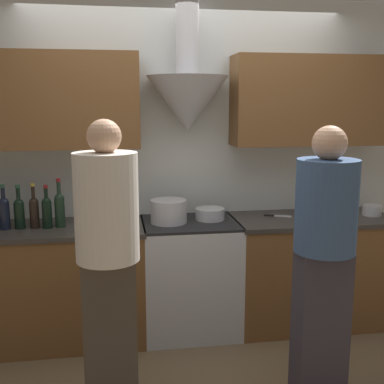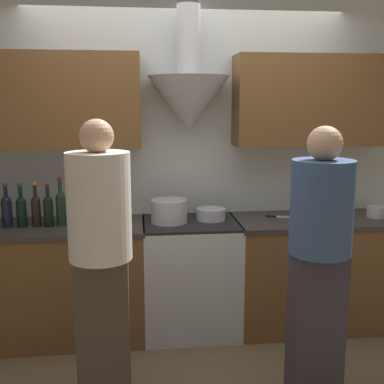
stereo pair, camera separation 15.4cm
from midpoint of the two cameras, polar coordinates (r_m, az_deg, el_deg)
The scene contains 17 objects.
ground_plane at distance 3.74m, azimuth -0.72°, elevation -18.02°, with size 12.00×12.00×0.00m, color brown.
wall_back at distance 3.85m, azimuth -2.46°, elevation 6.10°, with size 8.40×0.62×2.60m.
counter_left at distance 3.85m, azimuth -17.85°, elevation -10.39°, with size 1.45×0.62×0.89m.
counter_right at distance 4.07m, azimuth 12.79°, elevation -8.97°, with size 1.28×0.62×0.89m.
stove_range at distance 3.83m, azimuth -1.41°, elevation -9.92°, with size 0.73×0.60×0.89m.
wine_bottle_4 at distance 3.73m, azimuth -22.48°, elevation -2.14°, with size 0.07×0.07×0.33m.
wine_bottle_5 at distance 3.71m, azimuth -20.93°, elevation -2.18°, with size 0.07×0.07×0.32m.
wine_bottle_6 at distance 3.69m, azimuth -19.35°, elevation -2.09°, with size 0.07×0.07×0.33m.
wine_bottle_7 at distance 3.66m, azimuth -17.99°, elevation -2.12°, with size 0.07×0.07×0.32m.
wine_bottle_8 at distance 3.66m, azimuth -16.58°, elevation -1.83°, with size 0.07×0.07×0.36m.
stock_pot at distance 3.65m, azimuth -4.00°, elevation -2.30°, with size 0.28×0.28×0.18m.
mixing_bowl at distance 3.75m, azimuth 0.95°, elevation -2.61°, with size 0.23×0.23×0.09m.
orange_fruit at distance 4.05m, azimuth 11.71°, elevation -1.96°, with size 0.08×0.08×0.08m.
saucepan at distance 4.13m, azimuth 19.56°, elevation -2.05°, with size 0.15×0.15×0.08m.
chefs_knife at distance 3.91m, azimuth 9.05°, elevation -2.82°, with size 0.21×0.10×0.01m.
person_foreground_left at distance 2.69m, azimuth -11.54°, elevation -7.94°, with size 0.34×0.34×1.70m.
person_foreground_right at distance 2.92m, azimuth 13.89°, elevation -7.17°, with size 0.36×0.36×1.66m.
Camera 1 is at (-0.54, -3.24, 1.78)m, focal length 45.00 mm.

